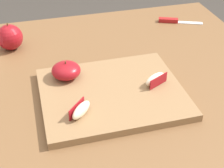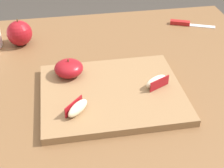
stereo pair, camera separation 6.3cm
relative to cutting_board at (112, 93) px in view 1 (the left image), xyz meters
The scene contains 7 objects.
dining_table 0.16m from the cutting_board, 115.17° to the left, with size 1.12×0.86×0.72m.
cutting_board is the anchor object (origin of this frame).
apple_half_skin_up 0.14m from the cutting_board, 138.91° to the left, with size 0.08×0.08×0.05m.
apple_wedge_near_knife 0.12m from the cutting_board, 142.13° to the right, with size 0.06×0.06×0.03m.
apple_wedge_front 0.12m from the cutting_board, ahead, with size 0.07×0.05×0.03m.
paring_knife 0.50m from the cutting_board, 48.77° to the left, with size 0.16×0.08×0.01m.
whole_apple_red_delicious 0.41m from the cutting_board, 126.89° to the left, with size 0.08×0.08×0.09m.
Camera 1 is at (-0.14, -0.77, 1.26)m, focal length 54.11 mm.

